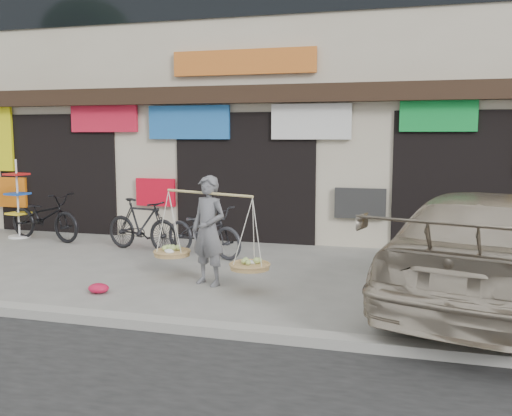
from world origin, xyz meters
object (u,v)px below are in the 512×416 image
(bike_2, at_px, (204,231))
(street_vendor, at_px, (209,235))
(suv, at_px, (494,249))
(display_rack, at_px, (18,206))
(bike_0, at_px, (45,216))
(bike_1, at_px, (142,225))

(bike_2, bearing_deg, street_vendor, -135.32)
(bike_2, xyz_separation_m, suv, (4.78, -1.85, 0.28))
(display_rack, bearing_deg, bike_0, -9.79)
(street_vendor, height_order, bike_0, street_vendor)
(street_vendor, relative_size, bike_1, 1.18)
(street_vendor, xyz_separation_m, bike_0, (-4.64, 2.46, -0.25))
(display_rack, bearing_deg, street_vendor, -25.69)
(bike_1, distance_m, display_rack, 3.32)
(suv, relative_size, display_rack, 3.27)
(bike_0, relative_size, display_rack, 1.14)
(bike_2, relative_size, suv, 0.32)
(street_vendor, relative_size, suv, 0.36)
(bike_0, xyz_separation_m, display_rack, (-0.75, 0.13, 0.18))
(bike_2, distance_m, suv, 5.13)
(bike_1, height_order, suv, suv)
(display_rack, bearing_deg, bike_1, -10.00)
(street_vendor, distance_m, suv, 3.98)
(street_vendor, bearing_deg, bike_1, 157.06)
(bike_1, xyz_separation_m, suv, (6.10, -1.97, 0.25))
(bike_0, distance_m, suv, 8.95)
(bike_0, height_order, bike_1, bike_0)
(bike_2, bearing_deg, bike_1, 106.36)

